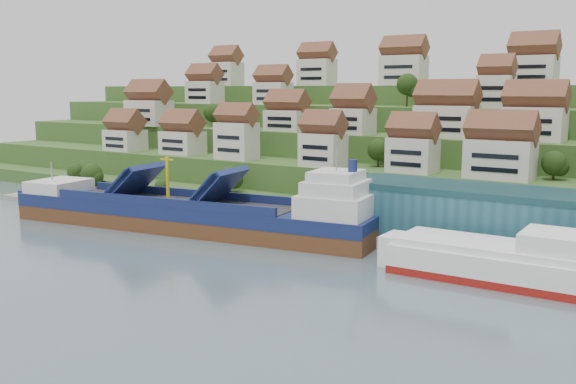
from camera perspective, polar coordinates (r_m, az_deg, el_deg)
The scene contains 11 objects.
ground at distance 132.95m, azimuth -5.80°, elevation -3.95°, with size 300.00×300.00×0.00m, color slate.
quay at distance 133.86m, azimuth 4.96°, elevation -3.36°, with size 180.00×14.00×2.20m, color gray.
pebble_beach at distance 182.03m, azimuth -17.58°, elevation -0.61°, with size 45.00×20.00×1.00m, color gray.
hillside at distance 220.26m, azimuth 11.58°, elevation 3.93°, with size 260.00×128.00×31.00m.
hillside_village at distance 178.56m, azimuth 7.36°, elevation 7.18°, with size 157.96×63.72×29.15m.
hillside_trees at distance 169.62m, azimuth 2.10°, elevation 4.54°, with size 139.35×62.42×31.20m.
warehouse at distance 122.79m, azimuth 18.67°, elevation -2.05°, with size 60.00×15.00×10.00m, color #275A6A.
flagpole at distance 129.36m, azimuth 3.20°, elevation -1.17°, with size 1.28×0.16×8.00m.
beach_huts at distance 182.57m, azimuth -18.30°, elevation -0.11°, with size 14.40×3.70×2.20m.
cargo_ship at distance 137.79m, azimuth -8.32°, elevation -2.04°, with size 85.09×25.21×18.73m.
second_ship at distance 107.43m, azimuth 18.40°, elevation -5.98°, with size 32.98×12.71×9.50m.
Camera 1 is at (82.67, -99.67, 30.09)m, focal length 40.00 mm.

